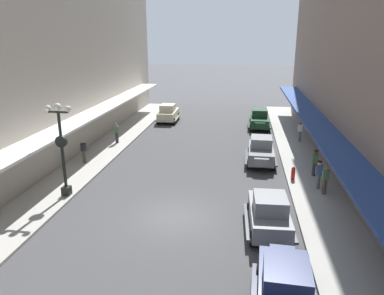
{
  "coord_description": "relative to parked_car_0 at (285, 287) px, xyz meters",
  "views": [
    {
      "loc": [
        3.13,
        -16.25,
        8.67
      ],
      "look_at": [
        0.0,
        6.0,
        1.8
      ],
      "focal_mm": 34.41,
      "sensor_mm": 36.0,
      "label": 1
    }
  ],
  "objects": [
    {
      "name": "pedestrian_5",
      "position": [
        3.12,
        9.54,
        0.05
      ],
      "size": [
        0.36,
        0.24,
        1.64
      ],
      "color": "#4C4238",
      "rests_on": "sidewalk_right"
    },
    {
      "name": "parked_car_4",
      "position": [
        -9.3,
        26.73,
        0.0
      ],
      "size": [
        2.21,
        4.29,
        1.84
      ],
      "color": "beige",
      "rests_on": "ground"
    },
    {
      "name": "parked_car_2",
      "position": [
        -0.2,
        5.21,
        0.0
      ],
      "size": [
        2.27,
        4.31,
        1.84
      ],
      "color": "slate",
      "rests_on": "ground"
    },
    {
      "name": "ground_plane",
      "position": [
        -4.71,
        5.96,
        -0.94
      ],
      "size": [
        200.0,
        200.0,
        0.0
      ],
      "primitive_type": "plane",
      "color": "#424244"
    },
    {
      "name": "sidewalk_left",
      "position": [
        -12.21,
        5.96,
        -0.87
      ],
      "size": [
        3.0,
        60.0,
        0.15
      ],
      "primitive_type": "cube",
      "color": "#A8A59E",
      "rests_on": "ground"
    },
    {
      "name": "sidewalk_right",
      "position": [
        2.79,
        5.96,
        -0.87
      ],
      "size": [
        3.0,
        60.0,
        0.15
      ],
      "primitive_type": "cube",
      "color": "#A8A59E",
      "rests_on": "ground"
    },
    {
      "name": "pedestrian_0",
      "position": [
        -12.38,
        12.7,
        0.05
      ],
      "size": [
        0.36,
        0.24,
        1.64
      ],
      "color": "#4C4238",
      "rests_on": "sidewalk_left"
    },
    {
      "name": "fire_hydrant",
      "position": [
        1.64,
        11.52,
        -0.38
      ],
      "size": [
        0.24,
        0.24,
        0.82
      ],
      "color": "#B21E19",
      "rests_on": "sidewalk_right"
    },
    {
      "name": "parked_car_3",
      "position": [
        -0.2,
        14.78,
        0.0
      ],
      "size": [
        2.21,
        4.29,
        1.84
      ],
      "color": "slate",
      "rests_on": "ground"
    },
    {
      "name": "parked_car_0",
      "position": [
        0.0,
        0.0,
        0.0
      ],
      "size": [
        2.31,
        4.32,
        1.84
      ],
      "color": "#19234C",
      "rests_on": "ground"
    },
    {
      "name": "pedestrian_4",
      "position": [
        3.2,
        20.35,
        0.05
      ],
      "size": [
        0.36,
        0.24,
        1.64
      ],
      "color": "slate",
      "rests_on": "sidewalk_right"
    },
    {
      "name": "pedestrian_1",
      "position": [
        2.88,
        10.27,
        0.07
      ],
      "size": [
        0.36,
        0.28,
        1.67
      ],
      "color": "slate",
      "rests_on": "sidewalk_right"
    },
    {
      "name": "lamp_post_with_clock",
      "position": [
        -11.11,
        7.39,
        2.04
      ],
      "size": [
        1.42,
        0.44,
        5.16
      ],
      "color": "black",
      "rests_on": "sidewalk_left"
    },
    {
      "name": "pedestrian_2",
      "position": [
        -11.78,
        17.78,
        0.05
      ],
      "size": [
        0.36,
        0.24,
        1.64
      ],
      "color": "#2D2D33",
      "rests_on": "sidewalk_left"
    },
    {
      "name": "pedestrian_3",
      "position": [
        3.03,
        12.36,
        0.07
      ],
      "size": [
        0.36,
        0.28,
        1.67
      ],
      "color": "#2D2D33",
      "rests_on": "sidewalk_right"
    },
    {
      "name": "parked_car_1",
      "position": [
        0.04,
        25.04,
        0.0
      ],
      "size": [
        2.16,
        4.27,
        1.84
      ],
      "color": "#193D23",
      "rests_on": "ground"
    }
  ]
}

